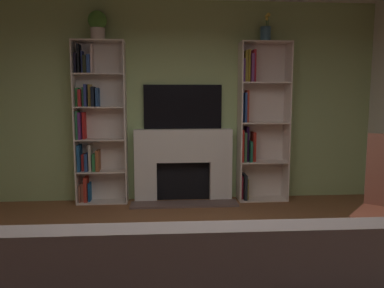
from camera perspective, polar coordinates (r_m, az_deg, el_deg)
The scene contains 7 objects.
wall_back_accent at distance 5.58m, azimuth -1.44°, elevation 6.35°, with size 5.82×0.06×2.89m, color #A1BB78.
fireplace at distance 5.52m, azimuth -1.33°, elevation -2.90°, with size 1.51×0.52×1.06m.
tv at distance 5.52m, azimuth -1.40°, elevation 5.64°, with size 1.13×0.06×0.64m, color black.
bookshelf_left at distance 5.54m, azimuth -14.46°, elevation 3.03°, with size 0.72×0.27×2.30m.
bookshelf_right at distance 5.61m, azimuth 9.70°, elevation 3.30°, with size 0.72×0.32×2.30m.
potted_plant at distance 5.55m, azimuth -14.10°, elevation 17.20°, with size 0.26×0.26×0.39m.
vase_with_flowers at distance 5.66m, azimuth 11.07°, elevation 16.16°, with size 0.15×0.15×0.40m.
Camera 1 is at (-0.29, -2.60, 1.53)m, focal length 35.26 mm.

